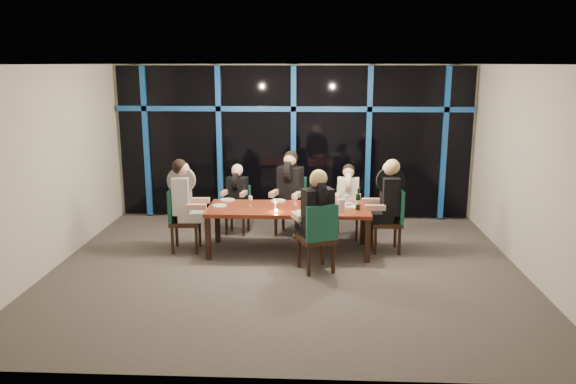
# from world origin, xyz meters

# --- Properties ---
(room) EXTENTS (7.04, 7.00, 3.02)m
(room) POSITION_xyz_m (0.00, 0.00, 2.02)
(room) COLOR #554F4B
(room) RESTS_ON ground
(window_wall) EXTENTS (6.86, 0.43, 2.94)m
(window_wall) POSITION_xyz_m (0.01, 2.93, 1.55)
(window_wall) COLOR black
(window_wall) RESTS_ON ground
(dining_table) EXTENTS (2.60, 1.00, 0.75)m
(dining_table) POSITION_xyz_m (0.00, 0.80, 0.68)
(dining_table) COLOR maroon
(dining_table) RESTS_ON ground
(chair_far_left) EXTENTS (0.46, 0.46, 0.86)m
(chair_far_left) POSITION_xyz_m (-0.96, 1.86, 0.48)
(chair_far_left) COLOR black
(chair_far_left) RESTS_ON ground
(chair_far_mid) EXTENTS (0.60, 0.60, 1.03)m
(chair_far_mid) POSITION_xyz_m (0.00, 1.83, 0.58)
(chair_far_mid) COLOR black
(chair_far_mid) RESTS_ON ground
(chair_far_right) EXTENTS (0.45, 0.45, 0.90)m
(chair_far_right) POSITION_xyz_m (1.01, 1.67, 0.50)
(chair_far_right) COLOR black
(chair_far_right) RESTS_ON ground
(chair_end_left) EXTENTS (0.51, 0.51, 1.04)m
(chair_end_left) POSITION_xyz_m (-1.78, 0.80, 0.58)
(chair_end_left) COLOR black
(chair_end_left) RESTS_ON ground
(chair_end_right) EXTENTS (0.50, 0.50, 1.04)m
(chair_end_right) POSITION_xyz_m (1.68, 0.91, 0.58)
(chair_end_right) COLOR black
(chair_end_right) RESTS_ON ground
(chair_near_mid) EXTENTS (0.63, 0.63, 1.05)m
(chair_near_mid) POSITION_xyz_m (0.48, -0.11, 0.58)
(chair_near_mid) COLOR black
(chair_near_mid) RESTS_ON ground
(diner_far_left) EXTENTS (0.46, 0.57, 0.84)m
(diner_far_left) POSITION_xyz_m (-0.97, 1.79, 0.82)
(diner_far_left) COLOR black
(diner_far_left) RESTS_ON ground
(diner_far_mid) EXTENTS (0.61, 0.70, 1.00)m
(diner_far_mid) POSITION_xyz_m (-0.02, 1.75, 0.98)
(diner_far_mid) COLOR black
(diner_far_mid) RESTS_ON ground
(diner_far_right) EXTENTS (0.47, 0.58, 0.87)m
(diner_far_right) POSITION_xyz_m (1.00, 1.60, 0.86)
(diner_far_right) COLOR white
(diner_far_right) RESTS_ON ground
(diner_end_left) EXTENTS (0.66, 0.53, 1.01)m
(diner_end_left) POSITION_xyz_m (-1.69, 0.80, 0.99)
(diner_end_left) COLOR black
(diner_end_left) RESTS_ON ground
(diner_end_right) EXTENTS (0.66, 0.53, 1.02)m
(diner_end_right) POSITION_xyz_m (1.59, 0.91, 0.99)
(diner_end_right) COLOR black
(diner_end_right) RESTS_ON ground
(diner_near_mid) EXTENTS (0.65, 0.72, 1.02)m
(diner_near_mid) POSITION_xyz_m (0.45, -0.02, 1.00)
(diner_near_mid) COLOR black
(diner_near_mid) RESTS_ON ground
(plate_far_left) EXTENTS (0.24, 0.24, 0.01)m
(plate_far_left) POSITION_xyz_m (-1.06, 1.23, 0.76)
(plate_far_left) COLOR white
(plate_far_left) RESTS_ON dining_table
(plate_far_mid) EXTENTS (0.24, 0.24, 0.01)m
(plate_far_mid) POSITION_xyz_m (-0.19, 1.21, 0.76)
(plate_far_mid) COLOR white
(plate_far_mid) RESTS_ON dining_table
(plate_far_right) EXTENTS (0.24, 0.24, 0.01)m
(plate_far_right) POSITION_xyz_m (0.95, 1.04, 0.76)
(plate_far_right) COLOR white
(plate_far_right) RESTS_ON dining_table
(plate_end_left) EXTENTS (0.24, 0.24, 0.01)m
(plate_end_left) POSITION_xyz_m (-1.13, 0.84, 0.76)
(plate_end_left) COLOR white
(plate_end_left) RESTS_ON dining_table
(plate_end_right) EXTENTS (0.24, 0.24, 0.01)m
(plate_end_right) POSITION_xyz_m (1.02, 0.89, 0.76)
(plate_end_right) COLOR white
(plate_end_right) RESTS_ON dining_table
(plate_near_mid) EXTENTS (0.24, 0.24, 0.01)m
(plate_near_mid) POSITION_xyz_m (0.23, 0.50, 0.76)
(plate_near_mid) COLOR white
(plate_near_mid) RESTS_ON dining_table
(wine_bottle) EXTENTS (0.08, 0.08, 0.34)m
(wine_bottle) POSITION_xyz_m (1.10, 0.71, 0.88)
(wine_bottle) COLOR black
(wine_bottle) RESTS_ON dining_table
(water_pitcher) EXTENTS (0.12, 0.11, 0.20)m
(water_pitcher) POSITION_xyz_m (0.83, 0.58, 0.85)
(water_pitcher) COLOR silver
(water_pitcher) RESTS_ON dining_table
(tea_light) EXTENTS (0.05, 0.05, 0.03)m
(tea_light) POSITION_xyz_m (-0.18, 0.52, 0.77)
(tea_light) COLOR #FDAC4B
(tea_light) RESTS_ON dining_table
(wine_glass_a) EXTENTS (0.07, 0.07, 0.17)m
(wine_glass_a) POSITION_xyz_m (-0.21, 0.65, 0.88)
(wine_glass_a) COLOR silver
(wine_glass_a) RESTS_ON dining_table
(wine_glass_b) EXTENTS (0.06, 0.06, 0.16)m
(wine_glass_b) POSITION_xyz_m (0.11, 0.98, 0.86)
(wine_glass_b) COLOR silver
(wine_glass_b) RESTS_ON dining_table
(wine_glass_c) EXTENTS (0.07, 0.07, 0.18)m
(wine_glass_c) POSITION_xyz_m (0.44, 0.80, 0.88)
(wine_glass_c) COLOR silver
(wine_glass_c) RESTS_ON dining_table
(wine_glass_d) EXTENTS (0.06, 0.06, 0.16)m
(wine_glass_d) POSITION_xyz_m (-0.62, 0.87, 0.87)
(wine_glass_d) COLOR silver
(wine_glass_d) RESTS_ON dining_table
(wine_glass_e) EXTENTS (0.07, 0.07, 0.18)m
(wine_glass_e) POSITION_xyz_m (0.93, 0.93, 0.88)
(wine_glass_e) COLOR silver
(wine_glass_e) RESTS_ON dining_table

